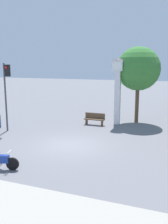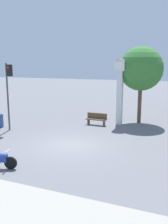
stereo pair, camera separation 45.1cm
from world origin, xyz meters
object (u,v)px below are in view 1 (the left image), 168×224
object	(u,v)px
clock_tower	(118,82)
traffic_light	(6,85)
street_tree	(138,69)
bench	(95,119)

from	to	relation	value
clock_tower	traffic_light	world-z (taller)	clock_tower
street_tree	bench	distance (m)	5.21
traffic_light	clock_tower	bearing A→B (deg)	35.63
clock_tower	street_tree	distance (m)	2.01
bench	clock_tower	bearing A→B (deg)	29.20
bench	traffic_light	bearing A→B (deg)	-142.57
traffic_light	bench	size ratio (longest dim) A/B	2.97
clock_tower	street_tree	world-z (taller)	street_tree
street_tree	bench	bearing A→B (deg)	-144.94
clock_tower	bench	xyz separation A→B (m)	(-1.57, -0.88, -2.86)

